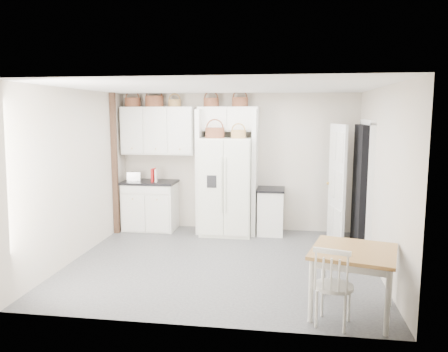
# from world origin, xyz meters

# --- Properties ---
(floor) EXTENTS (4.50, 4.50, 0.00)m
(floor) POSITION_xyz_m (0.00, 0.00, 0.00)
(floor) COLOR #373739
(floor) RESTS_ON ground
(ceiling) EXTENTS (4.50, 4.50, 0.00)m
(ceiling) POSITION_xyz_m (0.00, 0.00, 2.60)
(ceiling) COLOR white
(ceiling) RESTS_ON wall_back
(wall_back) EXTENTS (4.50, 0.00, 4.50)m
(wall_back) POSITION_xyz_m (0.00, 2.00, 1.30)
(wall_back) COLOR beige
(wall_back) RESTS_ON floor
(wall_left) EXTENTS (0.00, 4.00, 4.00)m
(wall_left) POSITION_xyz_m (-2.25, 0.00, 1.30)
(wall_left) COLOR beige
(wall_left) RESTS_ON floor
(wall_right) EXTENTS (0.00, 4.00, 4.00)m
(wall_right) POSITION_xyz_m (2.25, 0.00, 1.30)
(wall_right) COLOR beige
(wall_right) RESTS_ON floor
(refrigerator) EXTENTS (0.93, 0.74, 1.79)m
(refrigerator) POSITION_xyz_m (-0.15, 1.61, 0.89)
(refrigerator) COLOR white
(refrigerator) RESTS_ON floor
(base_cab_left) EXTENTS (0.97, 0.62, 0.90)m
(base_cab_left) POSITION_xyz_m (-1.65, 1.70, 0.45)
(base_cab_left) COLOR silver
(base_cab_left) RESTS_ON floor
(base_cab_right) EXTENTS (0.47, 0.56, 0.82)m
(base_cab_right) POSITION_xyz_m (0.66, 1.70, 0.41)
(base_cab_right) COLOR silver
(base_cab_right) RESTS_ON floor
(dining_table) EXTENTS (1.08, 1.08, 0.74)m
(dining_table) POSITION_xyz_m (1.70, -1.45, 0.37)
(dining_table) COLOR olive
(dining_table) RESTS_ON floor
(windsor_chair) EXTENTS (0.50, 0.48, 0.85)m
(windsor_chair) POSITION_xyz_m (1.46, -1.75, 0.42)
(windsor_chair) COLOR silver
(windsor_chair) RESTS_ON floor
(counter_left) EXTENTS (1.02, 0.66, 0.04)m
(counter_left) POSITION_xyz_m (-1.65, 1.70, 0.92)
(counter_left) COLOR black
(counter_left) RESTS_ON base_cab_left
(counter_right) EXTENTS (0.50, 0.60, 0.04)m
(counter_right) POSITION_xyz_m (0.66, 1.70, 0.84)
(counter_right) COLOR black
(counter_right) RESTS_ON base_cab_right
(toaster) EXTENTS (0.27, 0.19, 0.17)m
(toaster) POSITION_xyz_m (-1.95, 1.68, 1.03)
(toaster) COLOR silver
(toaster) RESTS_ON counter_left
(cookbook_red) EXTENTS (0.05, 0.17, 0.26)m
(cookbook_red) POSITION_xyz_m (-1.55, 1.62, 1.07)
(cookbook_red) COLOR #A71617
(cookbook_red) RESTS_ON counter_left
(cookbook_cream) EXTENTS (0.06, 0.16, 0.24)m
(cookbook_cream) POSITION_xyz_m (-1.50, 1.62, 1.06)
(cookbook_cream) COLOR silver
(cookbook_cream) RESTS_ON counter_left
(basket_upper_a) EXTENTS (0.30, 0.30, 0.17)m
(basket_upper_a) POSITION_xyz_m (-2.00, 1.83, 2.44)
(basket_upper_a) COLOR #542917
(basket_upper_a) RESTS_ON upper_cabinet
(basket_upper_b) EXTENTS (0.35, 0.35, 0.20)m
(basket_upper_b) POSITION_xyz_m (-1.57, 1.83, 2.45)
(basket_upper_b) COLOR #542917
(basket_upper_b) RESTS_ON upper_cabinet
(basket_upper_c) EXTENTS (0.24, 0.24, 0.14)m
(basket_upper_c) POSITION_xyz_m (-1.17, 1.83, 2.42)
(basket_upper_c) COLOR olive
(basket_upper_c) RESTS_ON upper_cabinet
(basket_bridge_a) EXTENTS (0.29, 0.29, 0.16)m
(basket_bridge_a) POSITION_xyz_m (-0.47, 1.83, 2.43)
(basket_bridge_a) COLOR #542917
(basket_bridge_a) RESTS_ON bridge_cabinet
(basket_bridge_b) EXTENTS (0.30, 0.30, 0.17)m
(basket_bridge_b) POSITION_xyz_m (0.06, 1.83, 2.43)
(basket_bridge_b) COLOR #542917
(basket_bridge_b) RESTS_ON bridge_cabinet
(basket_fridge_a) EXTENTS (0.34, 0.34, 0.18)m
(basket_fridge_a) POSITION_xyz_m (-0.35, 1.51, 1.88)
(basket_fridge_a) COLOR #542917
(basket_fridge_a) RESTS_ON refrigerator
(basket_fridge_b) EXTENTS (0.27, 0.27, 0.14)m
(basket_fridge_b) POSITION_xyz_m (0.07, 1.51, 1.86)
(basket_fridge_b) COLOR olive
(basket_fridge_b) RESTS_ON refrigerator
(upper_cabinet) EXTENTS (1.40, 0.34, 0.90)m
(upper_cabinet) POSITION_xyz_m (-1.50, 1.83, 1.90)
(upper_cabinet) COLOR silver
(upper_cabinet) RESTS_ON wall_back
(bridge_cabinet) EXTENTS (1.12, 0.34, 0.45)m
(bridge_cabinet) POSITION_xyz_m (-0.15, 1.83, 2.12)
(bridge_cabinet) COLOR silver
(bridge_cabinet) RESTS_ON wall_back
(fridge_panel_left) EXTENTS (0.08, 0.60, 2.30)m
(fridge_panel_left) POSITION_xyz_m (-0.66, 1.70, 1.15)
(fridge_panel_left) COLOR silver
(fridge_panel_left) RESTS_ON floor
(fridge_panel_right) EXTENTS (0.08, 0.60, 2.30)m
(fridge_panel_right) POSITION_xyz_m (0.36, 1.70, 1.15)
(fridge_panel_right) COLOR silver
(fridge_panel_right) RESTS_ON floor
(trim_post) EXTENTS (0.09, 0.09, 2.60)m
(trim_post) POSITION_xyz_m (-2.20, 1.35, 1.30)
(trim_post) COLOR black
(trim_post) RESTS_ON floor
(doorway_void) EXTENTS (0.18, 0.85, 2.05)m
(doorway_void) POSITION_xyz_m (2.16, 1.00, 1.02)
(doorway_void) COLOR black
(doorway_void) RESTS_ON floor
(door_slab) EXTENTS (0.21, 0.79, 2.05)m
(door_slab) POSITION_xyz_m (1.80, 1.33, 1.02)
(door_slab) COLOR white
(door_slab) RESTS_ON floor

